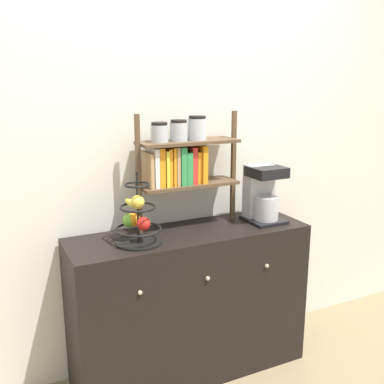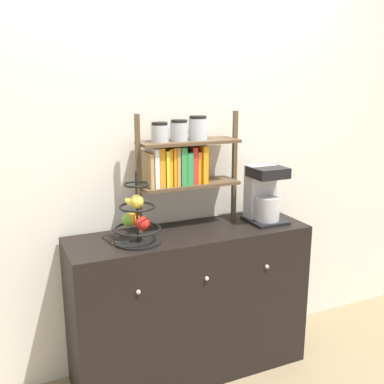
% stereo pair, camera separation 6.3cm
% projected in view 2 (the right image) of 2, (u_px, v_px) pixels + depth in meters
% --- Properties ---
extents(wall_back, '(7.00, 0.05, 2.60)m').
position_uv_depth(wall_back, '(172.00, 154.00, 2.68)').
color(wall_back, silver).
rests_on(wall_back, ground_plane).
extents(sideboard, '(1.39, 0.44, 0.89)m').
position_uv_depth(sideboard, '(190.00, 303.00, 2.65)').
color(sideboard, black).
rests_on(sideboard, ground_plane).
extents(coffee_maker, '(0.21, 0.23, 0.34)m').
position_uv_depth(coffee_maker, '(264.00, 194.00, 2.71)').
color(coffee_maker, black).
rests_on(coffee_maker, sideboard).
extents(fruit_stand, '(0.25, 0.25, 0.38)m').
position_uv_depth(fruit_stand, '(136.00, 219.00, 2.35)').
color(fruit_stand, black).
rests_on(fruit_stand, sideboard).
extents(shelf_hutch, '(0.63, 0.20, 0.66)m').
position_uv_depth(shelf_hutch, '(181.00, 158.00, 2.54)').
color(shelf_hutch, brown).
rests_on(shelf_hutch, sideboard).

